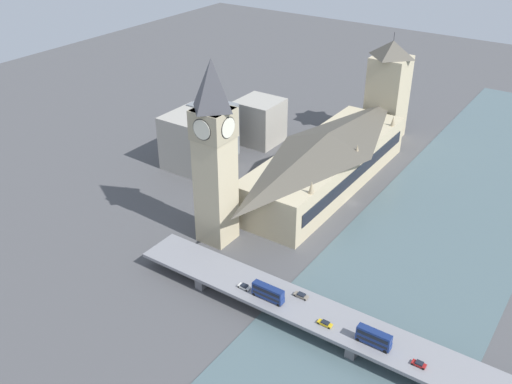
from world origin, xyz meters
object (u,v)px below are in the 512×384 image
object	(u,v)px
victoria_tower	(388,91)
double_decker_bus_lead	(268,292)
car_northbound_mid	(419,364)
road_bridge	(360,334)
car_southbound_mid	(325,323)
double_decker_bus_mid	(374,337)
car_southbound_lead	(301,295)
parliament_hall	(327,159)
clock_tower	(214,150)
car_northbound_lead	(244,287)

from	to	relation	value
victoria_tower	double_decker_bus_lead	bearing A→B (deg)	99.66
double_decker_bus_lead	car_northbound_mid	distance (m)	48.82
double_decker_bus_lead	car_northbound_mid	size ratio (longest dim) A/B	2.79
road_bridge	car_southbound_mid	distance (m)	10.53
car_southbound_mid	car_northbound_mid	bearing A→B (deg)	-179.38
victoria_tower	double_decker_bus_lead	distance (m)	152.17
double_decker_bus_mid	car_northbound_mid	world-z (taller)	double_decker_bus_mid
car_southbound_lead	car_southbound_mid	size ratio (longest dim) A/B	1.03
road_bridge	car_southbound_lead	size ratio (longest dim) A/B	34.07
parliament_hall	double_decker_bus_mid	distance (m)	104.66
clock_tower	double_decker_bus_lead	xyz separation A→B (m)	(-38.97, 24.69, -28.66)
car_southbound_mid	double_decker_bus_mid	bearing A→B (deg)	-177.81
double_decker_bus_lead	car_southbound_lead	size ratio (longest dim) A/B	2.33
double_decker_bus_mid	car_northbound_lead	size ratio (longest dim) A/B	2.46
clock_tower	road_bridge	bearing A→B (deg)	162.61
road_bridge	car_southbound_lead	bearing A→B (deg)	-9.18
road_bridge	car_southbound_mid	world-z (taller)	car_southbound_mid
car_northbound_lead	car_northbound_mid	size ratio (longest dim) A/B	1.07
double_decker_bus_mid	car_southbound_lead	distance (m)	28.02
car_northbound_mid	car_southbound_mid	distance (m)	28.50
car_northbound_mid	car_northbound_lead	bearing A→B (deg)	-0.15
clock_tower	double_decker_bus_lead	world-z (taller)	clock_tower
parliament_hall	victoria_tower	xyz separation A→B (m)	(0.05, -63.63, 12.83)
car_northbound_lead	clock_tower	bearing A→B (deg)	-39.54
parliament_hall	car_southbound_mid	world-z (taller)	parliament_hall
victoria_tower	car_southbound_mid	xyz separation A→B (m)	(-45.65, 149.44, -18.90)
parliament_hall	double_decker_bus_lead	bearing A→B (deg)	106.50
double_decker_bus_mid	road_bridge	bearing A→B (deg)	-28.73
car_northbound_lead	car_southbound_mid	distance (m)	29.46
clock_tower	double_decker_bus_lead	distance (m)	54.31
clock_tower	car_northbound_mid	world-z (taller)	clock_tower
parliament_hall	victoria_tower	bearing A→B (deg)	-89.95
car_southbound_mid	double_decker_bus_lead	bearing A→B (deg)	-1.00
double_decker_bus_mid	car_northbound_mid	bearing A→B (deg)	178.87
clock_tower	car_southbound_mid	distance (m)	71.29
parliament_hall	victoria_tower	size ratio (longest dim) A/B	1.87
double_decker_bus_lead	car_southbound_mid	world-z (taller)	double_decker_bus_lead
car_northbound_lead	road_bridge	bearing A→B (deg)	-175.69
car_northbound_lead	car_southbound_mid	xyz separation A→B (m)	(-29.45, 0.46, -0.03)
car_northbound_lead	car_southbound_mid	bearing A→B (deg)	179.11
double_decker_bus_mid	parliament_hall	bearing A→B (deg)	-54.59
car_northbound_mid	car_southbound_lead	distance (m)	41.24
clock_tower	car_northbound_lead	xyz separation A→B (m)	(-29.79, 24.59, -30.70)
road_bridge	double_decker_bus_mid	size ratio (longest dim) A/B	15.48
parliament_hall	clock_tower	size ratio (longest dim) A/B	1.46
double_decker_bus_lead	car_southbound_mid	distance (m)	20.38
road_bridge	car_northbound_lead	world-z (taller)	car_northbound_lead
road_bridge	car_northbound_mid	distance (m)	19.02
parliament_hall	car_southbound_mid	size ratio (longest dim) A/B	22.57
victoria_tower	double_decker_bus_mid	size ratio (longest dim) A/B	5.32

